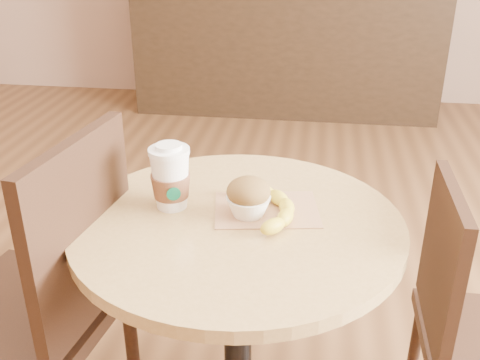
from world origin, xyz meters
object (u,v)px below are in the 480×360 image
at_px(chair_left, 49,300).
at_px(banana, 262,207).
at_px(cafe_table, 238,290).
at_px(chair_right, 475,327).
at_px(coffee_cup, 171,179).
at_px(muffin, 248,197).

bearing_deg(chair_left, banana, 108.70).
height_order(cafe_table, chair_right, chair_right).
bearing_deg(chair_right, coffee_cup, 92.78).
bearing_deg(chair_left, cafe_table, 106.39).
distance_m(chair_left, chair_right, 1.05).
relative_size(muffin, banana, 0.44).
distance_m(cafe_table, coffee_cup, 0.32).
distance_m(chair_right, muffin, 0.66).
distance_m(coffee_cup, muffin, 0.19).
height_order(cafe_table, muffin, muffin).
distance_m(muffin, banana, 0.04).
bearing_deg(chair_right, chair_left, 97.94).
relative_size(chair_left, muffin, 9.29).
bearing_deg(banana, chair_right, -17.91).
relative_size(cafe_table, chair_right, 0.92).
xyz_separation_m(chair_left, coffee_cup, (0.29, 0.11, 0.30)).
relative_size(cafe_table, muffin, 7.37).
xyz_separation_m(muffin, banana, (0.03, 0.01, -0.03)).
height_order(cafe_table, chair_left, chair_left).
bearing_deg(chair_right, cafe_table, 97.28).
xyz_separation_m(cafe_table, muffin, (0.02, 0.02, 0.25)).
bearing_deg(chair_left, chair_right, 105.56).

